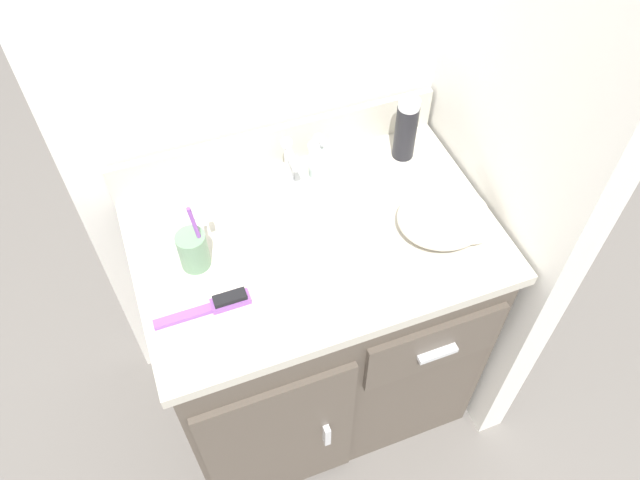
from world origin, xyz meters
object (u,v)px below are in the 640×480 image
(hairbrush, at_px, (216,305))
(hand_towel, at_px, (449,217))
(soap_dispenser, at_px, (319,158))
(toothbrush_cup, at_px, (193,249))
(shaving_cream_can, at_px, (406,129))

(hairbrush, distance_m, hand_towel, 0.56)
(hand_towel, bearing_deg, soap_dispenser, 129.22)
(toothbrush_cup, bearing_deg, hairbrush, -85.01)
(shaving_cream_can, height_order, hand_towel, shaving_cream_can)
(soap_dispenser, height_order, hairbrush, soap_dispenser)
(soap_dispenser, relative_size, hairbrush, 0.62)
(toothbrush_cup, relative_size, soap_dispenser, 1.55)
(shaving_cream_can, bearing_deg, toothbrush_cup, -164.97)
(toothbrush_cup, relative_size, shaving_cream_can, 1.13)
(toothbrush_cup, height_order, soap_dispenser, toothbrush_cup)
(hairbrush, xyz_separation_m, hand_towel, (0.56, 0.03, 0.02))
(toothbrush_cup, xyz_separation_m, soap_dispenser, (0.35, 0.17, 0.00))
(toothbrush_cup, distance_m, soap_dispenser, 0.39)
(toothbrush_cup, distance_m, hairbrush, 0.14)
(soap_dispenser, relative_size, shaving_cream_can, 0.73)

